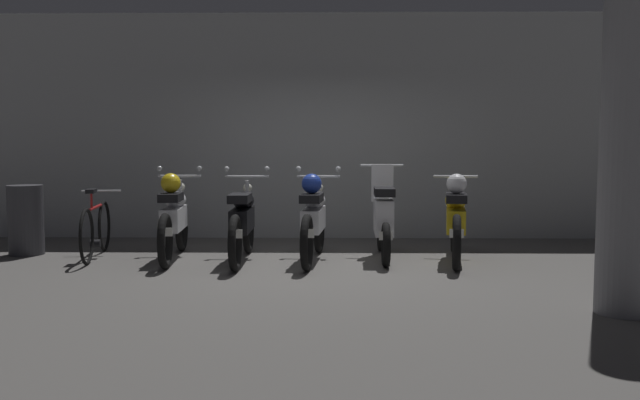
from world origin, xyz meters
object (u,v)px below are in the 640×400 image
Objects in this scene: motorbike_slot_2 at (314,218)px; motorbike_slot_4 at (456,219)px; trash_bin at (26,220)px; motorbike_slot_3 at (383,217)px; bicycle at (96,229)px; motorbike_slot_1 at (242,221)px; support_pillar at (631,112)px; motorbike_slot_0 at (174,217)px.

motorbike_slot_4 is at bearing 0.51° from motorbike_slot_2.
motorbike_slot_3 is at bearing -2.60° from trash_bin.
trash_bin is at bearing 167.45° from bicycle.
trash_bin is at bearing 171.13° from motorbike_slot_1.
motorbike_slot_3 reaches higher than trash_bin.
motorbike_slot_4 is at bearing -4.17° from trash_bin.
support_pillar is at bearing -34.79° from motorbike_slot_1.
support_pillar reaches higher than motorbike_slot_2.
motorbike_slot_4 is (1.74, 0.02, -0.00)m from motorbike_slot_2.
support_pillar is (4.44, -2.61, 1.17)m from motorbike_slot_0.
motorbike_slot_1 is 2.15× the size of trash_bin.
motorbike_slot_1 is 1.01× the size of motorbike_slot_4.
motorbike_slot_2 reaches higher than bicycle.
bicycle is at bearing -12.55° from trash_bin.
support_pillar is at bearing -56.08° from motorbike_slot_3.
motorbike_slot_2 is at bearing -166.66° from motorbike_slot_3.
support_pillar is (3.57, -2.48, 1.21)m from motorbike_slot_1.
motorbike_slot_1 is at bearing -172.15° from motorbike_slot_3.
motorbike_slot_2 is at bearing 2.21° from motorbike_slot_1.
motorbike_slot_0 is 5.28m from support_pillar.
trash_bin is at bearing 177.40° from motorbike_slot_3.
motorbike_slot_0 is 3.48m from motorbike_slot_4.
motorbike_slot_2 is at bearing 137.03° from support_pillar.
motorbike_slot_2 is 0.57× the size of support_pillar.
motorbike_slot_3 reaches higher than bicycle.
motorbike_slot_0 is 2.15× the size of trash_bin.
motorbike_slot_4 is 2.95m from support_pillar.
motorbike_slot_0 is 1.00× the size of motorbike_slot_2.
motorbike_slot_3 is 3.48m from support_pillar.
motorbike_slot_1 reaches higher than bicycle.
bicycle is at bearing 175.96° from motorbike_slot_2.
motorbike_slot_2 is (0.87, 0.03, 0.04)m from motorbike_slot_1.
bicycle is at bearing 153.61° from support_pillar.
motorbike_slot_1 is at bearing -8.32° from motorbike_slot_0.
bicycle is (-1.89, 0.23, -0.13)m from motorbike_slot_1.
bicycle is (-3.63, -0.01, -0.16)m from motorbike_slot_3.
motorbike_slot_1 is 1.00× the size of motorbike_slot_2.
motorbike_slot_4 is (2.61, 0.05, 0.03)m from motorbike_slot_1.
bicycle is 0.51× the size of support_pillar.
support_pillar is (2.70, -2.51, 1.17)m from motorbike_slot_2.
bicycle is (-4.50, 0.18, -0.16)m from motorbike_slot_4.
motorbike_slot_1 reaches higher than trash_bin.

